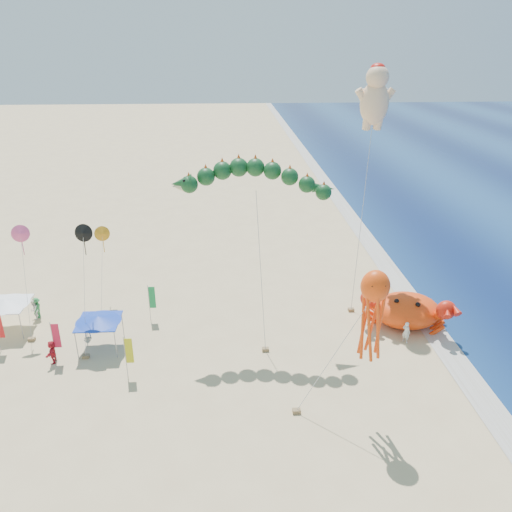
{
  "coord_description": "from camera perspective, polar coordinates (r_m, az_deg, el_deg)",
  "views": [
    {
      "loc": [
        -4.01,
        -31.59,
        21.0
      ],
      "look_at": [
        -2.0,
        2.0,
        6.5
      ],
      "focal_mm": 35.0,
      "sensor_mm": 36.0,
      "label": 1
    }
  ],
  "objects": [
    {
      "name": "crab_inflatable",
      "position": [
        41.64,
        16.87,
        -5.89
      ],
      "size": [
        7.19,
        6.13,
        3.15
      ],
      "color": "#FF410D",
      "rests_on": "ground"
    },
    {
      "name": "feather_flags",
      "position": [
        38.43,
        -18.97,
        -7.71
      ],
      "size": [
        11.01,
        7.55,
        3.2
      ],
      "color": "gray",
      "rests_on": "ground"
    },
    {
      "name": "foam_strip",
      "position": [
        41.17,
        20.28,
        -8.97
      ],
      "size": [
        320.0,
        320.0,
        0.0
      ],
      "primitive_type": "plane",
      "color": "silver",
      "rests_on": "ground"
    },
    {
      "name": "canopy_white",
      "position": [
        43.37,
        -26.72,
        -4.72
      ],
      "size": [
        3.57,
        3.57,
        2.71
      ],
      "color": "gray",
      "rests_on": "ground"
    },
    {
      "name": "dragon_kite",
      "position": [
        35.25,
        -0.28,
        8.29
      ],
      "size": [
        11.32,
        4.32,
        13.11
      ],
      "color": "#103D1B",
      "rests_on": "ground"
    },
    {
      "name": "small_kites",
      "position": [
        40.8,
        -20.4,
        1.25
      ],
      "size": [
        6.45,
        10.25,
        9.18
      ],
      "color": "black",
      "rests_on": "ground"
    },
    {
      "name": "canopy_blue",
      "position": [
        38.29,
        -17.58,
        -6.89
      ],
      "size": [
        3.28,
        3.28,
        2.71
      ],
      "color": "gray",
      "rests_on": "ground"
    },
    {
      "name": "cherub_kite",
      "position": [
        42.54,
        13.48,
        17.41
      ],
      "size": [
        3.08,
        5.46,
        19.5
      ],
      "color": "#FFCB9B",
      "rests_on": "ground"
    },
    {
      "name": "beachgoers",
      "position": [
        41.23,
        -19.41,
        -7.39
      ],
      "size": [
        29.96,
        7.84,
        1.79
      ],
      "color": "#2B813E",
      "rests_on": "ground"
    },
    {
      "name": "ground",
      "position": [
        38.15,
        3.23,
        -10.13
      ],
      "size": [
        320.0,
        320.0,
        0.0
      ],
      "primitive_type": "plane",
      "color": "#D1B784",
      "rests_on": "ground"
    },
    {
      "name": "octopus_kite",
      "position": [
        28.59,
        13.18,
        -5.85
      ],
      "size": [
        5.06,
        1.46,
        9.67
      ],
      "color": "#FF490D",
      "rests_on": "ground"
    }
  ]
}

